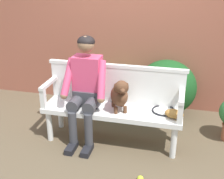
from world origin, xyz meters
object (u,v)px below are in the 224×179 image
(dog_on_bench, at_px, (120,95))
(baseball_glove, at_px, (174,114))
(tennis_racket, at_px, (165,110))
(person_seated, at_px, (86,86))
(tennis_ball, at_px, (140,179))
(garden_bench, at_px, (112,113))

(dog_on_bench, distance_m, baseball_glove, 0.67)
(dog_on_bench, distance_m, tennis_racket, 0.59)
(person_seated, bearing_deg, tennis_racket, 6.10)
(tennis_racket, relative_size, tennis_ball, 8.49)
(garden_bench, bearing_deg, baseball_glove, -4.08)
(garden_bench, height_order, person_seated, person_seated)
(person_seated, height_order, baseball_glove, person_seated)
(garden_bench, xyz_separation_m, baseball_glove, (0.75, -0.05, 0.11))
(tennis_ball, bearing_deg, person_seated, 139.82)
(garden_bench, relative_size, baseball_glove, 7.78)
(garden_bench, height_order, tennis_ball, garden_bench)
(person_seated, bearing_deg, tennis_ball, -40.18)
(tennis_racket, height_order, baseball_glove, baseball_glove)
(garden_bench, bearing_deg, dog_on_bench, -24.78)
(person_seated, relative_size, tennis_racket, 2.38)
(baseball_glove, relative_size, tennis_ball, 3.33)
(person_seated, xyz_separation_m, tennis_ball, (0.80, -0.67, -0.70))
(tennis_racket, bearing_deg, tennis_ball, -102.23)
(garden_bench, xyz_separation_m, tennis_ball, (0.47, -0.68, -0.37))
(garden_bench, relative_size, person_seated, 1.28)
(garden_bench, relative_size, tennis_racket, 3.05)
(person_seated, relative_size, tennis_ball, 20.20)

